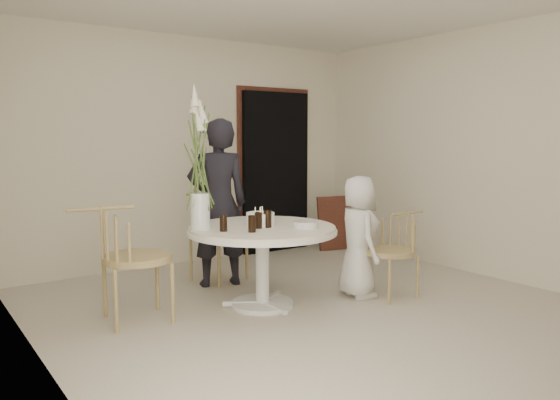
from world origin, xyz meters
TOP-DOWN VIEW (x-y plane):
  - ground at (0.00, 0.00)m, footprint 4.50×4.50m
  - room_shell at (0.00, 0.00)m, footprint 4.50×4.50m
  - doorway at (1.15, 2.19)m, footprint 1.00×0.10m
  - door_trim at (1.15, 2.23)m, footprint 1.12×0.03m
  - table at (-0.35, 0.25)m, footprint 1.33×1.33m
  - picture_frame at (1.87, 1.77)m, footprint 0.57×0.30m
  - chair_far at (-0.26, 1.39)m, footprint 0.59×0.62m
  - chair_right at (0.91, -0.21)m, footprint 0.50×0.46m
  - chair_left at (-1.54, 0.54)m, footprint 0.63×0.59m
  - girl at (-0.32, 1.11)m, footprint 0.71×0.56m
  - boy at (0.57, -0.01)m, footprint 0.53×0.65m
  - birthday_cake at (-0.35, 0.27)m, footprint 0.25×0.25m
  - cola_tumbler_a at (-0.59, 0.05)m, footprint 0.07×0.07m
  - cola_tumbler_b at (-0.35, 0.17)m, footprint 0.08×0.08m
  - cola_tumbler_c at (-0.76, 0.22)m, footprint 0.07×0.07m
  - cola_tumbler_d at (-0.44, 0.17)m, footprint 0.08×0.08m
  - plate_stack at (-0.09, -0.03)m, footprint 0.25×0.25m
  - flower_vase at (-0.87, 0.42)m, footprint 0.17×0.17m

SIDE VIEW (x-z plane):
  - ground at x=0.00m, z-range 0.00..0.00m
  - picture_frame at x=1.87m, z-range 0.00..0.72m
  - chair_right at x=0.91m, z-range 0.12..0.92m
  - boy at x=0.57m, z-range 0.00..1.16m
  - chair_far at x=-0.26m, z-range 0.13..1.04m
  - table at x=-0.35m, z-range 0.25..0.98m
  - chair_left at x=-1.54m, z-range 0.14..1.12m
  - plate_stack at x=-0.09m, z-range 0.73..0.79m
  - birthday_cake at x=-0.35m, z-range 0.71..0.88m
  - cola_tumbler_c at x=-0.76m, z-range 0.73..0.87m
  - cola_tumbler_a at x=-0.59m, z-range 0.73..0.87m
  - cola_tumbler_d at x=-0.44m, z-range 0.73..0.87m
  - cola_tumbler_b at x=-0.35m, z-range 0.73..0.88m
  - girl at x=-0.32m, z-range 0.00..1.70m
  - doorway at x=1.15m, z-range 0.00..2.10m
  - door_trim at x=1.15m, z-range 0.00..2.22m
  - flower_vase at x=-0.87m, z-range 0.66..1.90m
  - room_shell at x=0.00m, z-range -0.63..3.87m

